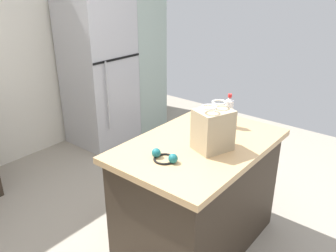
{
  "coord_description": "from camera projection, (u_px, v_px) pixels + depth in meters",
  "views": [
    {
      "loc": [
        -1.66,
        -1.29,
        2.01
      ],
      "look_at": [
        0.25,
        0.26,
        0.96
      ],
      "focal_mm": 36.91,
      "sensor_mm": 36.0,
      "label": 1
    }
  ],
  "objects": [
    {
      "name": "kitchen_island",
      "position": [
        198.0,
        194.0,
        2.71
      ],
      "size": [
        1.29,
        0.85,
        0.91
      ],
      "color": "#33281E",
      "rests_on": "ground"
    },
    {
      "name": "refrigerator",
      "position": [
        99.0,
        73.0,
        4.33
      ],
      "size": [
        0.74,
        0.73,
        1.84
      ],
      "color": "#B7B7BC",
      "rests_on": "ground"
    },
    {
      "name": "tall_cabinet",
      "position": [
        136.0,
        56.0,
        4.77
      ],
      "size": [
        0.56,
        0.66,
        2.05
      ],
      "color": "#9EB2A8",
      "rests_on": "ground"
    },
    {
      "name": "shopping_bag",
      "position": [
        213.0,
        129.0,
        2.38
      ],
      "size": [
        0.3,
        0.27,
        0.34
      ],
      "color": "tan",
      "rests_on": "kitchen_island"
    },
    {
      "name": "small_box",
      "position": [
        209.0,
        116.0,
        2.8
      ],
      "size": [
        0.17,
        0.15,
        0.15
      ],
      "primitive_type": "cube",
      "rotation": [
        0.0,
        0.0,
        -0.32
      ],
      "color": "beige",
      "rests_on": "kitchen_island"
    },
    {
      "name": "bottle",
      "position": [
        229.0,
        112.0,
        2.76
      ],
      "size": [
        0.07,
        0.07,
        0.27
      ],
      "color": "white",
      "rests_on": "kitchen_island"
    },
    {
      "name": "ear_defenders",
      "position": [
        165.0,
        157.0,
        2.28
      ],
      "size": [
        0.16,
        0.2,
        0.06
      ],
      "color": "black",
      "rests_on": "kitchen_island"
    }
  ]
}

